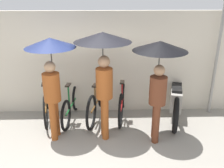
{
  "coord_description": "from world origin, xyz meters",
  "views": [
    {
      "loc": [
        0.47,
        -3.39,
        2.83
      ],
      "look_at": [
        0.62,
        1.33,
        1.0
      ],
      "focal_mm": 40.0,
      "sensor_mm": 36.0,
      "label": 1
    }
  ],
  "objects_px": {
    "parked_bicycle_2": "(97,101)",
    "parked_bicycle_3": "(122,100)",
    "parked_bicycle_1": "(71,105)",
    "motorcycle": "(176,99)",
    "parked_bicycle_0": "(46,102)",
    "pedestrian_trailing": "(159,64)",
    "pedestrian_leading": "(51,63)",
    "pedestrian_center": "(103,55)"
  },
  "relations": [
    {
      "from": "parked_bicycle_2",
      "to": "parked_bicycle_3",
      "type": "height_order",
      "value": "parked_bicycle_2"
    },
    {
      "from": "parked_bicycle_2",
      "to": "parked_bicycle_3",
      "type": "distance_m",
      "value": 0.58
    },
    {
      "from": "parked_bicycle_1",
      "to": "motorcycle",
      "type": "distance_m",
      "value": 2.4
    },
    {
      "from": "parked_bicycle_0",
      "to": "parked_bicycle_2",
      "type": "bearing_deg",
      "value": -99.75
    },
    {
      "from": "parked_bicycle_2",
      "to": "pedestrian_trailing",
      "type": "height_order",
      "value": "pedestrian_trailing"
    },
    {
      "from": "parked_bicycle_3",
      "to": "pedestrian_leading",
      "type": "distance_m",
      "value": 1.96
    },
    {
      "from": "parked_bicycle_2",
      "to": "motorcycle",
      "type": "xyz_separation_m",
      "value": [
        1.82,
        -0.03,
        0.04
      ]
    },
    {
      "from": "pedestrian_leading",
      "to": "motorcycle",
      "type": "height_order",
      "value": "pedestrian_leading"
    },
    {
      "from": "parked_bicycle_1",
      "to": "pedestrian_leading",
      "type": "xyz_separation_m",
      "value": [
        -0.23,
        -0.67,
        1.19
      ]
    },
    {
      "from": "parked_bicycle_0",
      "to": "pedestrian_center",
      "type": "bearing_deg",
      "value": -129.75
    },
    {
      "from": "parked_bicycle_2",
      "to": "pedestrian_center",
      "type": "height_order",
      "value": "pedestrian_center"
    },
    {
      "from": "pedestrian_trailing",
      "to": "pedestrian_leading",
      "type": "bearing_deg",
      "value": -178.05
    },
    {
      "from": "pedestrian_leading",
      "to": "parked_bicycle_0",
      "type": "bearing_deg",
      "value": 121.26
    },
    {
      "from": "pedestrian_center",
      "to": "pedestrian_leading",
      "type": "bearing_deg",
      "value": 172.21
    },
    {
      "from": "parked_bicycle_0",
      "to": "parked_bicycle_3",
      "type": "relative_size",
      "value": 0.98
    },
    {
      "from": "pedestrian_leading",
      "to": "motorcycle",
      "type": "distance_m",
      "value": 2.95
    },
    {
      "from": "parked_bicycle_0",
      "to": "parked_bicycle_2",
      "type": "distance_m",
      "value": 1.17
    },
    {
      "from": "pedestrian_leading",
      "to": "pedestrian_trailing",
      "type": "distance_m",
      "value": 1.98
    },
    {
      "from": "pedestrian_leading",
      "to": "motorcycle",
      "type": "bearing_deg",
      "value": 21.66
    },
    {
      "from": "pedestrian_center",
      "to": "pedestrian_trailing",
      "type": "relative_size",
      "value": 1.07
    },
    {
      "from": "parked_bicycle_0",
      "to": "parked_bicycle_3",
      "type": "distance_m",
      "value": 1.75
    },
    {
      "from": "parked_bicycle_0",
      "to": "parked_bicycle_1",
      "type": "distance_m",
      "value": 0.59
    },
    {
      "from": "parked_bicycle_0",
      "to": "pedestrian_leading",
      "type": "xyz_separation_m",
      "value": [
        0.36,
        -0.76,
        1.15
      ]
    },
    {
      "from": "parked_bicycle_2",
      "to": "pedestrian_leading",
      "type": "relative_size",
      "value": 0.92
    },
    {
      "from": "parked_bicycle_2",
      "to": "motorcycle",
      "type": "distance_m",
      "value": 1.82
    },
    {
      "from": "parked_bicycle_0",
      "to": "pedestrian_trailing",
      "type": "xyz_separation_m",
      "value": [
        2.34,
        -0.91,
        1.15
      ]
    },
    {
      "from": "parked_bicycle_3",
      "to": "pedestrian_leading",
      "type": "xyz_separation_m",
      "value": [
        -1.39,
        -0.77,
        1.15
      ]
    },
    {
      "from": "parked_bicycle_3",
      "to": "motorcycle",
      "type": "relative_size",
      "value": 0.81
    },
    {
      "from": "parked_bicycle_3",
      "to": "pedestrian_center",
      "type": "bearing_deg",
      "value": 159.27
    },
    {
      "from": "parked_bicycle_1",
      "to": "parked_bicycle_3",
      "type": "xyz_separation_m",
      "value": [
        1.17,
        0.09,
        0.04
      ]
    },
    {
      "from": "parked_bicycle_0",
      "to": "pedestrian_trailing",
      "type": "bearing_deg",
      "value": -121.41
    },
    {
      "from": "parked_bicycle_1",
      "to": "motorcycle",
      "type": "height_order",
      "value": "parked_bicycle_1"
    },
    {
      "from": "pedestrian_leading",
      "to": "parked_bicycle_1",
      "type": "bearing_deg",
      "value": 77.3
    },
    {
      "from": "parked_bicycle_3",
      "to": "pedestrian_trailing",
      "type": "relative_size",
      "value": 0.89
    },
    {
      "from": "parked_bicycle_3",
      "to": "pedestrian_trailing",
      "type": "height_order",
      "value": "pedestrian_trailing"
    },
    {
      "from": "parked_bicycle_1",
      "to": "parked_bicycle_3",
      "type": "bearing_deg",
      "value": -78.23
    },
    {
      "from": "motorcycle",
      "to": "pedestrian_center",
      "type": "bearing_deg",
      "value": 129.03
    },
    {
      "from": "parked_bicycle_0",
      "to": "parked_bicycle_1",
      "type": "xyz_separation_m",
      "value": [
        0.59,
        -0.08,
        -0.04
      ]
    },
    {
      "from": "parked_bicycle_3",
      "to": "parked_bicycle_0",
      "type": "bearing_deg",
      "value": 98.95
    },
    {
      "from": "parked_bicycle_0",
      "to": "pedestrian_trailing",
      "type": "distance_m",
      "value": 2.76
    },
    {
      "from": "parked_bicycle_2",
      "to": "pedestrian_center",
      "type": "bearing_deg",
      "value": -156.75
    },
    {
      "from": "parked_bicycle_0",
      "to": "parked_bicycle_3",
      "type": "height_order",
      "value": "parked_bicycle_0"
    }
  ]
}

